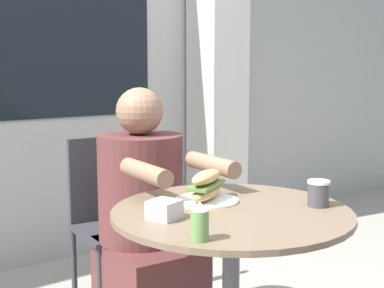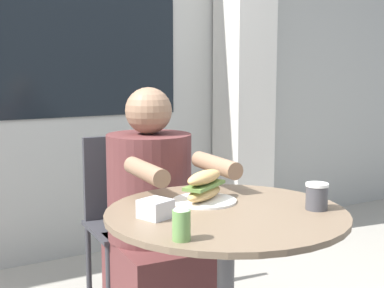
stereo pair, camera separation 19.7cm
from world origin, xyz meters
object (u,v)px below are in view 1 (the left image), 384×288
cafe_table (231,263)px  sandwich_on_plate (207,188)px  condiment_bottle (200,222)px  drink_cup (318,193)px  seated_diner (145,235)px  diner_chair (110,208)px

cafe_table → sandwich_on_plate: 0.28m
condiment_bottle → sandwich_on_plate: bearing=49.3°
drink_cup → cafe_table: bearing=152.2°
sandwich_on_plate → seated_diner: bearing=87.0°
sandwich_on_plate → diner_chair: bearing=87.6°
cafe_table → seated_diner: (0.03, 0.61, -0.06)m
diner_chair → drink_cup: 1.16m
condiment_bottle → cafe_table: bearing=34.1°
drink_cup → condiment_bottle: (-0.56, -0.05, 0.01)m
seated_diner → condiment_bottle: 0.91m
sandwich_on_plate → drink_cup: (0.27, -0.28, -0.00)m
diner_chair → sandwich_on_plate: bearing=91.6°
seated_diner → cafe_table: bearing=91.5°
cafe_table → drink_cup: size_ratio=9.01×
seated_diner → drink_cup: bearing=112.1°
cafe_table → condiment_bottle: condiment_bottle is taller
cafe_table → diner_chair: size_ratio=0.95×
cafe_table → seated_diner: 0.61m
sandwich_on_plate → drink_cup: 0.39m
diner_chair → condiment_bottle: size_ratio=7.77×
seated_diner → drink_cup: seated_diner is taller
drink_cup → condiment_bottle: 0.56m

